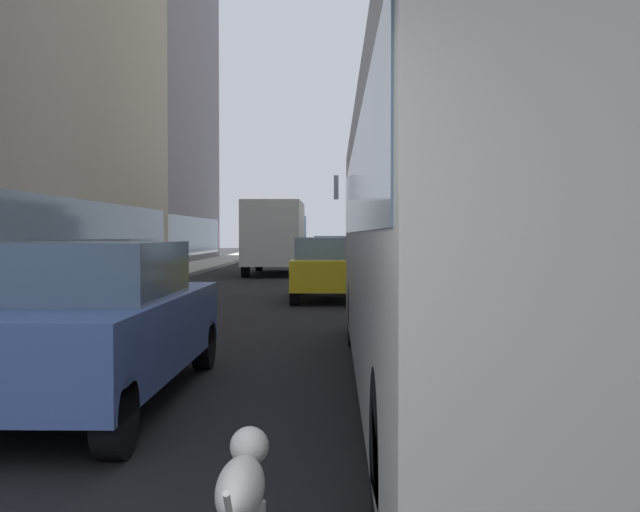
% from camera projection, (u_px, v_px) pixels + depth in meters
% --- Properties ---
extents(ground_plane, '(120.00, 120.00, 0.00)m').
position_uv_depth(ground_plane, '(307.00, 270.00, 36.73)').
color(ground_plane, black).
extents(sidewalk_left, '(2.40, 110.00, 0.15)m').
position_uv_depth(sidewalk_left, '(186.00, 269.00, 36.84)').
color(sidewalk_left, '#ADA89E').
rests_on(sidewalk_left, ground).
extents(sidewalk_right, '(2.40, 110.00, 0.15)m').
position_uv_depth(sidewalk_right, '(428.00, 269.00, 36.62)').
color(sidewalk_right, '#ADA89E').
rests_on(sidewalk_right, ground).
extents(building_left_far, '(8.69, 21.49, 26.09)m').
position_uv_depth(building_left_far, '(125.00, 54.00, 49.00)').
color(building_left_far, slate).
rests_on(building_left_far, ground).
extents(building_right_far, '(8.35, 14.67, 20.56)m').
position_uv_depth(building_right_far, '(514.00, 89.00, 45.84)').
color(building_right_far, gray).
rests_on(building_right_far, ground).
extents(transit_bus, '(2.78, 11.53, 3.05)m').
position_uv_depth(transit_bus, '(475.00, 227.00, 8.19)').
color(transit_bus, silver).
rests_on(transit_bus, ground).
extents(car_white_van, '(1.72, 4.09, 1.62)m').
position_uv_depth(car_white_van, '(332.00, 253.00, 35.77)').
color(car_white_van, silver).
rests_on(car_white_van, ground).
extents(car_red_coupe, '(1.82, 4.32, 1.62)m').
position_uv_depth(car_red_coupe, '(101.00, 284.00, 13.70)').
color(car_red_coupe, red).
rests_on(car_red_coupe, ground).
extents(car_yellow_taxi, '(1.90, 4.31, 1.62)m').
position_uv_depth(car_yellow_taxi, '(330.00, 268.00, 20.25)').
color(car_yellow_taxi, yellow).
rests_on(car_yellow_taxi, ground).
extents(car_silver_sedan, '(1.93, 4.74, 1.62)m').
position_uv_depth(car_silver_sedan, '(332.00, 251.00, 40.70)').
color(car_silver_sedan, '#B7BABF').
rests_on(car_silver_sedan, ground).
extents(car_blue_hatchback, '(1.95, 4.80, 1.62)m').
position_uv_depth(car_blue_hatchback, '(83.00, 321.00, 7.80)').
color(car_blue_hatchback, '#4C6BB7').
rests_on(car_blue_hatchback, ground).
extents(box_truck, '(2.30, 7.50, 3.05)m').
position_uv_depth(box_truck, '(276.00, 235.00, 33.34)').
color(box_truck, '#19519E').
rests_on(box_truck, ground).
extents(dalmatian_dog, '(0.22, 0.96, 0.72)m').
position_uv_depth(dalmatian_dog, '(242.00, 487.00, 3.64)').
color(dalmatian_dog, white).
rests_on(dalmatian_dog, ground).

